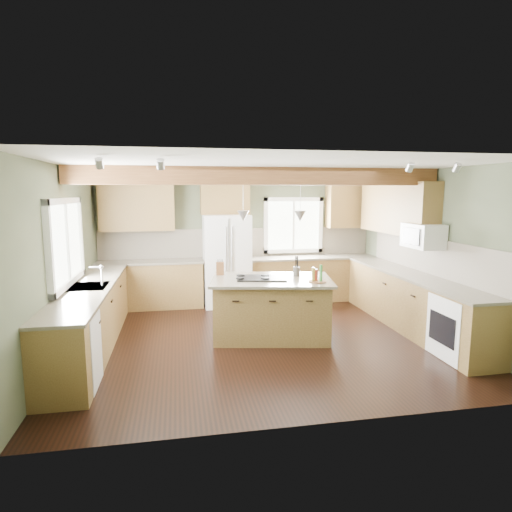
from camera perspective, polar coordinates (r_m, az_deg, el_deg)
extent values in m
plane|color=black|center=(6.70, 0.88, -10.98)|extent=(5.60, 5.60, 0.00)
plane|color=silver|center=(6.33, 0.93, 11.81)|extent=(5.60, 5.60, 0.00)
plane|color=#3E4733|center=(8.83, -2.30, 2.41)|extent=(5.60, 0.00, 5.60)
plane|color=#3E4733|center=(6.45, -24.28, -0.58)|extent=(0.00, 5.00, 5.00)
plane|color=#3E4733|center=(7.46, 22.50, 0.65)|extent=(0.00, 5.00, 5.00)
cube|color=#542E18|center=(6.42, 0.75, 10.60)|extent=(5.55, 0.26, 0.26)
cube|color=#542E18|center=(8.69, -2.26, 10.50)|extent=(5.55, 0.20, 0.10)
cube|color=brown|center=(8.83, -2.29, 1.82)|extent=(5.58, 0.03, 0.58)
cube|color=brown|center=(7.50, 22.16, 0.02)|extent=(0.03, 3.70, 0.58)
cube|color=brown|center=(8.60, -13.89, -3.80)|extent=(2.02, 0.60, 0.88)
cube|color=#484035|center=(8.51, -14.00, -0.78)|extent=(2.06, 0.64, 0.04)
cube|color=brown|center=(9.01, 7.44, -3.07)|extent=(2.62, 0.60, 0.88)
cube|color=#484035|center=(8.93, 7.50, -0.17)|extent=(2.66, 0.64, 0.04)
cube|color=brown|center=(6.61, -21.17, -7.83)|extent=(0.60, 3.70, 0.88)
cube|color=#484035|center=(6.50, -21.39, -3.93)|extent=(0.64, 3.74, 0.04)
cube|color=brown|center=(7.50, 19.99, -5.87)|extent=(0.60, 3.70, 0.88)
cube|color=#484035|center=(7.40, 20.17, -2.41)|extent=(0.64, 3.74, 0.04)
cube|color=brown|center=(8.55, -15.55, 6.28)|extent=(1.40, 0.35, 0.90)
cube|color=brown|center=(8.57, -4.17, 7.91)|extent=(0.96, 0.35, 0.70)
cube|color=brown|center=(8.09, 18.25, 6.06)|extent=(0.35, 2.20, 0.90)
cube|color=brown|center=(9.23, 12.20, 6.54)|extent=(0.90, 0.35, 0.90)
cube|color=white|center=(6.46, -24.14, 1.68)|extent=(0.04, 1.60, 1.05)
cube|color=white|center=(9.02, 4.97, 4.11)|extent=(1.10, 0.04, 1.00)
cube|color=#262628|center=(6.50, -21.39, -3.89)|extent=(0.50, 0.65, 0.03)
cylinder|color=#B2B2B7|center=(6.44, -19.89, -2.60)|extent=(0.02, 0.02, 0.28)
cube|color=white|center=(5.40, -23.61, -11.73)|extent=(0.60, 0.60, 0.84)
cube|color=white|center=(6.45, 25.79, -8.60)|extent=(0.60, 0.72, 0.84)
cube|color=white|center=(7.27, 21.37, 2.51)|extent=(0.40, 0.70, 0.38)
cone|color=#B2B2B7|center=(6.46, -1.72, 5.35)|extent=(0.18, 0.18, 0.16)
cone|color=#B2B2B7|center=(6.49, 5.90, 5.32)|extent=(0.18, 0.18, 0.16)
cube|color=white|center=(8.47, -3.93, -0.59)|extent=(0.90, 0.74, 1.80)
cube|color=brown|center=(6.69, 2.03, -7.06)|extent=(1.87, 1.34, 0.88)
cube|color=#484035|center=(6.58, 2.05, -3.20)|extent=(2.01, 1.47, 0.04)
cube|color=black|center=(6.57, 0.81, -2.94)|extent=(0.82, 0.62, 0.02)
cube|color=brown|center=(6.88, -4.82, -1.67)|extent=(0.13, 0.10, 0.21)
cylinder|color=#443E36|center=(6.81, 5.42, -2.05)|extent=(0.14, 0.14, 0.14)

